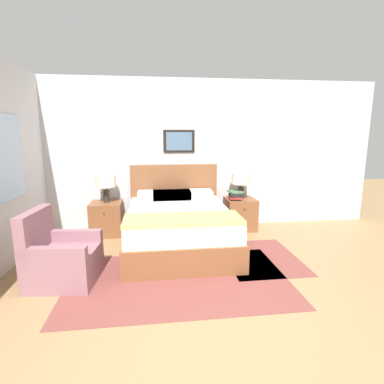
{
  "coord_description": "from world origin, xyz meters",
  "views": [
    {
      "loc": [
        -0.51,
        -2.06,
        1.68
      ],
      "look_at": [
        -0.02,
        1.76,
        0.92
      ],
      "focal_mm": 28.0,
      "sensor_mm": 36.0,
      "label": 1
    }
  ],
  "objects_px": {
    "armchair": "(60,259)",
    "nightstand_near_window": "(107,218)",
    "table_lamp_near_window": "(105,182)",
    "table_lamp_by_door": "(241,180)",
    "bed": "(179,226)",
    "nightstand_by_door": "(240,214)"
  },
  "relations": [
    {
      "from": "table_lamp_near_window",
      "to": "table_lamp_by_door",
      "type": "bearing_deg",
      "value": 0.0
    },
    {
      "from": "nightstand_by_door",
      "to": "table_lamp_by_door",
      "type": "xyz_separation_m",
      "value": [
        0.01,
        0.02,
        0.61
      ]
    },
    {
      "from": "table_lamp_near_window",
      "to": "table_lamp_by_door",
      "type": "relative_size",
      "value": 1.0
    },
    {
      "from": "bed",
      "to": "table_lamp_by_door",
      "type": "xyz_separation_m",
      "value": [
        1.16,
        0.73,
        0.56
      ]
    },
    {
      "from": "bed",
      "to": "table_lamp_by_door",
      "type": "relative_size",
      "value": 4.36
    },
    {
      "from": "table_lamp_near_window",
      "to": "bed",
      "type": "bearing_deg",
      "value": -32.66
    },
    {
      "from": "bed",
      "to": "armchair",
      "type": "distance_m",
      "value": 1.69
    },
    {
      "from": "bed",
      "to": "nightstand_near_window",
      "type": "xyz_separation_m",
      "value": [
        -1.15,
        0.71,
        -0.05
      ]
    },
    {
      "from": "nightstand_near_window",
      "to": "table_lamp_near_window",
      "type": "height_order",
      "value": "table_lamp_near_window"
    },
    {
      "from": "bed",
      "to": "nightstand_by_door",
      "type": "distance_m",
      "value": 1.36
    },
    {
      "from": "armchair",
      "to": "table_lamp_near_window",
      "type": "distance_m",
      "value": 1.77
    },
    {
      "from": "nightstand_by_door",
      "to": "table_lamp_by_door",
      "type": "distance_m",
      "value": 0.61
    },
    {
      "from": "bed",
      "to": "nightstand_by_door",
      "type": "relative_size",
      "value": 3.61
    },
    {
      "from": "nightstand_by_door",
      "to": "table_lamp_near_window",
      "type": "bearing_deg",
      "value": 179.57
    },
    {
      "from": "bed",
      "to": "nightstand_by_door",
      "type": "bearing_deg",
      "value": 31.79
    },
    {
      "from": "armchair",
      "to": "nightstand_near_window",
      "type": "height_order",
      "value": "armchair"
    },
    {
      "from": "armchair",
      "to": "table_lamp_by_door",
      "type": "height_order",
      "value": "table_lamp_by_door"
    },
    {
      "from": "bed",
      "to": "table_lamp_near_window",
      "type": "distance_m",
      "value": 1.47
    },
    {
      "from": "armchair",
      "to": "nightstand_by_door",
      "type": "height_order",
      "value": "armchair"
    },
    {
      "from": "table_lamp_by_door",
      "to": "table_lamp_near_window",
      "type": "bearing_deg",
      "value": 180.0
    },
    {
      "from": "nightstand_by_door",
      "to": "bed",
      "type": "bearing_deg",
      "value": -148.21
    },
    {
      "from": "table_lamp_near_window",
      "to": "armchair",
      "type": "bearing_deg",
      "value": -99.91
    }
  ]
}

